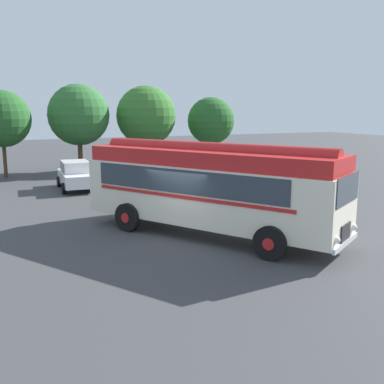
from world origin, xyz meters
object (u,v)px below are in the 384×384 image
(vintage_bus, at_px, (209,186))
(traffic_cone, at_px, (326,228))
(car_mid_left, at_px, (126,172))
(car_mid_right, at_px, (166,170))
(car_near_left, at_px, (76,175))

(vintage_bus, height_order, traffic_cone, vintage_bus)
(car_mid_left, distance_m, car_mid_right, 2.58)
(car_near_left, relative_size, car_mid_left, 0.98)
(car_mid_left, relative_size, traffic_cone, 7.90)
(car_mid_right, bearing_deg, car_mid_left, 171.03)
(vintage_bus, height_order, car_near_left, vintage_bus)
(car_mid_left, bearing_deg, car_near_left, -178.60)
(vintage_bus, distance_m, car_mid_right, 12.25)
(car_near_left, xyz_separation_m, traffic_cone, (6.56, -14.03, -0.57))
(car_mid_right, height_order, traffic_cone, car_mid_right)
(vintage_bus, bearing_deg, car_mid_left, 87.88)
(vintage_bus, height_order, car_mid_left, vintage_bus)
(car_near_left, distance_m, traffic_cone, 15.50)
(car_mid_left, distance_m, traffic_cone, 14.55)
(car_mid_right, bearing_deg, vintage_bus, -104.24)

